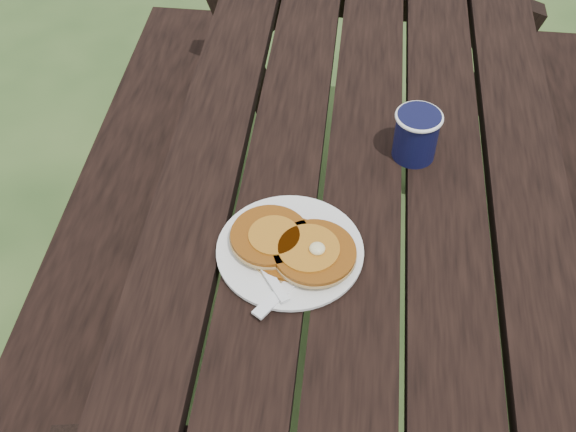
# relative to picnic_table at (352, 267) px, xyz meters

# --- Properties ---
(ground) EXTENTS (60.00, 60.00, 0.00)m
(ground) POSITION_rel_picnic_table_xyz_m (0.00, 0.00, -0.37)
(ground) COLOR #26411C
(ground) RESTS_ON ground
(picnic_table) EXTENTS (1.36, 1.80, 0.75)m
(picnic_table) POSITION_rel_picnic_table_xyz_m (0.00, 0.00, 0.00)
(picnic_table) COLOR black
(picnic_table) RESTS_ON ground
(plate) EXTENTS (0.25, 0.25, 0.01)m
(plate) POSITION_rel_picnic_table_xyz_m (-0.12, -0.28, 0.39)
(plate) COLOR white
(plate) RESTS_ON picnic_table
(pancake_stack) EXTENTS (0.21, 0.16, 0.04)m
(pancake_stack) POSITION_rel_picnic_table_xyz_m (-0.11, -0.29, 0.41)
(pancake_stack) COLOR #89470F
(pancake_stack) RESTS_ON plate
(knife) EXTENTS (0.12, 0.16, 0.00)m
(knife) POSITION_rel_picnic_table_xyz_m (-0.10, -0.35, 0.39)
(knife) COLOR white
(knife) RESTS_ON plate
(fork) EXTENTS (0.12, 0.15, 0.01)m
(fork) POSITION_rel_picnic_table_xyz_m (-0.14, -0.35, 0.40)
(fork) COLOR white
(fork) RESTS_ON plate
(coffee_cup) EXTENTS (0.09, 0.09, 0.10)m
(coffee_cup) POSITION_rel_picnic_table_xyz_m (0.09, -0.02, 0.44)
(coffee_cup) COLOR black
(coffee_cup) RESTS_ON picnic_table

